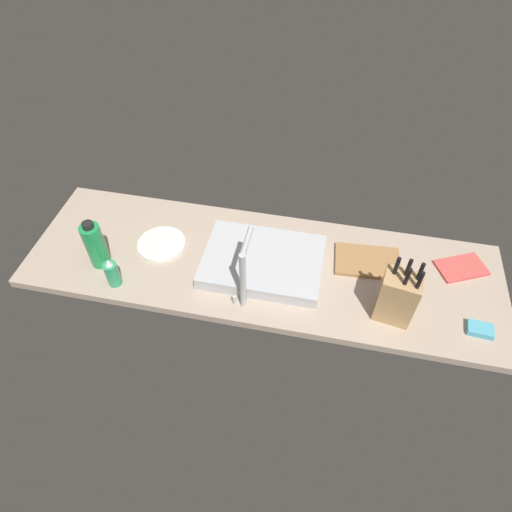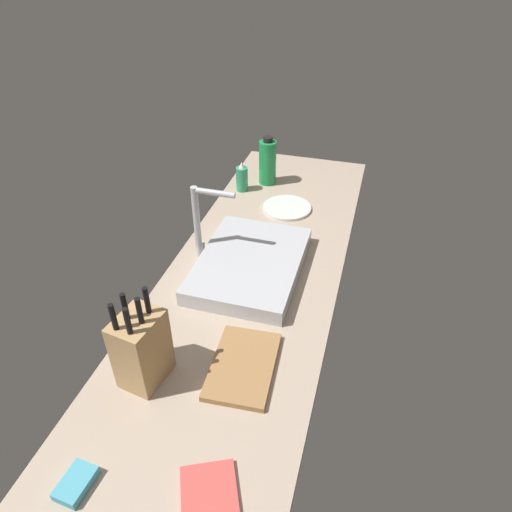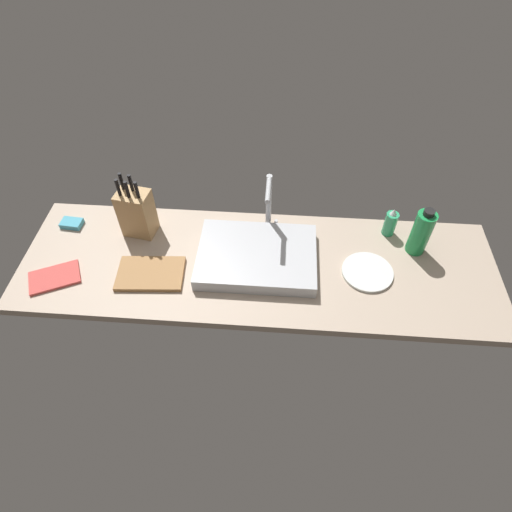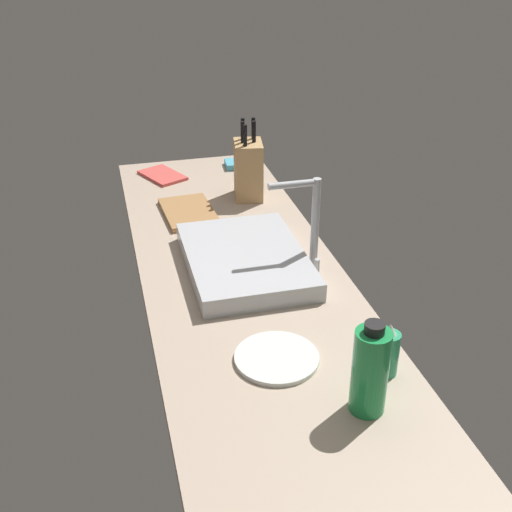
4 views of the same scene
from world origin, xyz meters
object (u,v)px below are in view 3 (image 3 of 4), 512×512
dinner_plate (367,272)px  dish_towel (55,277)px  sink_basin (257,256)px  water_bottle (421,232)px  cutting_board (151,274)px  dish_sponge (72,223)px  soap_bottle (390,223)px  faucet (269,201)px  knife_block (137,212)px

dinner_plate → dish_towel: bearing=-174.5°
sink_basin → water_bottle: 67.04cm
water_bottle → dinner_plate: (-20.93, -14.25, -9.79)cm
cutting_board → dish_towel: 37.95cm
dish_sponge → soap_bottle: bearing=2.3°
faucet → dinner_plate: faucet is taller
knife_block → cutting_board: knife_block is taller
faucet → dinner_plate: (41.11, -21.54, -16.22)cm
dinner_plate → dish_sponge: 129.03cm
cutting_board → dish_sponge: (-41.27, 25.19, 0.30)cm
cutting_board → dish_sponge: size_ratio=2.91×
water_bottle → knife_block: bearing=178.8°
sink_basin → water_bottle: bearing=9.7°
sink_basin → dinner_plate: size_ratio=2.33×
dinner_plate → faucet: bearing=152.3°
dinner_plate → dish_sponge: (-127.80, 17.73, 0.60)cm
water_bottle → dish_towel: (-145.14, -26.25, -9.79)cm
cutting_board → knife_block: bearing=112.1°
cutting_board → dinner_plate: bearing=4.9°
cutting_board → soap_bottle: soap_bottle is taller
cutting_board → soap_bottle: size_ratio=1.90×
sink_basin → cutting_board: bearing=-165.9°
faucet → soap_bottle: 53.11cm
sink_basin → dish_sponge: size_ratio=5.31×
dish_towel → dish_sponge: bearing=96.9°
knife_block → cutting_board: (9.79, -24.14, -10.07)cm
dish_towel → faucet: bearing=22.0°
knife_block → cutting_board: size_ratio=1.10×
cutting_board → dish_sponge: bearing=148.6°
soap_bottle → water_bottle: bearing=-42.1°
cutting_board → water_bottle: 110.05cm
sink_basin → dish_towel: (-79.49, -15.01, -2.23)cm
sink_basin → dinner_plate: (44.72, -3.01, -2.23)cm
knife_block → faucet: bearing=14.4°
soap_bottle → faucet: bearing=-178.0°
dish_towel → dish_sponge: (-3.59, 29.73, 0.60)cm
soap_bottle → dish_towel: (-135.06, -35.36, -5.39)cm
cutting_board → dinner_plate: 86.86cm
water_bottle → dish_sponge: size_ratio=2.47×
faucet → dish_sponge: bearing=-177.5°
soap_bottle → dinner_plate: (-10.85, -23.36, -5.39)cm
faucet → dish_towel: faucet is taller
cutting_board → sink_basin: bearing=14.1°
faucet → cutting_board: (-45.42, -29.01, -15.92)cm
dish_towel → water_bottle: bearing=10.3°
cutting_board → water_bottle: water_bottle is taller
faucet → knife_block: (-55.22, -4.86, -5.86)cm
knife_block → soap_bottle: knife_block is taller
cutting_board → water_bottle: (107.47, 21.71, 9.49)cm
knife_block → sink_basin: bearing=-5.4°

